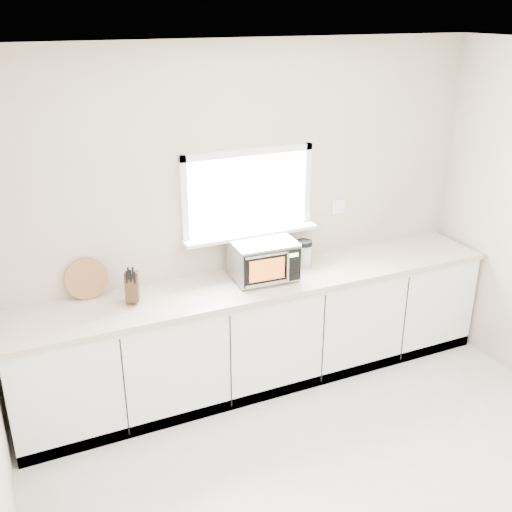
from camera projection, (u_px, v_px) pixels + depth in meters
back_wall at (247, 215)px, 4.78m from camera, size 4.00×0.17×2.70m
cabinets at (262, 333)px, 4.89m from camera, size 3.92×0.60×0.88m
countertop at (263, 282)px, 4.70m from camera, size 3.92×0.64×0.04m
microwave at (264, 259)px, 4.66m from camera, size 0.50×0.42×0.31m
knife_block at (132, 286)px, 4.30m from camera, size 0.15×0.22×0.29m
cutting_board at (86, 279)px, 4.35m from camera, size 0.31×0.07×0.31m
coffee_grinder at (304, 253)px, 4.90m from camera, size 0.14×0.14×0.23m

